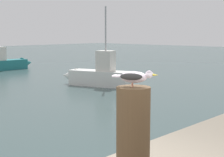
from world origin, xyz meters
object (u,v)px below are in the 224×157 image
object	(u,v)px
mooring_post	(133,133)
boat_white	(96,75)
seagull	(134,77)
boat_teal	(8,63)

from	to	relation	value
mooring_post	boat_white	size ratio (longest dim) A/B	0.20
seagull	boat_teal	world-z (taller)	seagull
boat_teal	boat_white	xyz separation A→B (m)	(-1.16, -10.46, 0.05)
boat_white	mooring_post	bearing A→B (deg)	-133.32
seagull	boat_teal	bearing A→B (deg)	61.43
mooring_post	boat_white	world-z (taller)	boat_white
seagull	boat_white	size ratio (longest dim) A/B	0.09
boat_teal	boat_white	world-z (taller)	boat_white
seagull	mooring_post	bearing A→B (deg)	118.07
mooring_post	seagull	world-z (taller)	seagull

